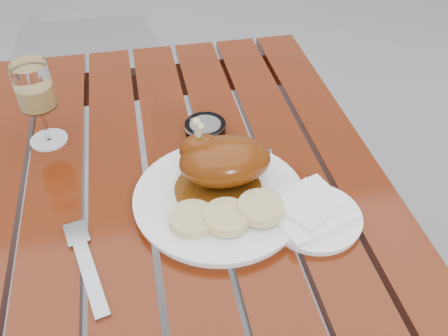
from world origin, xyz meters
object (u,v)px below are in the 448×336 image
(dinner_plate, at_px, (220,199))
(wine_glass, at_px, (39,105))
(ashtray, at_px, (205,127))
(side_plate, at_px, (314,217))
(table, at_px, (190,312))

(dinner_plate, bearing_deg, wine_glass, 141.45)
(dinner_plate, bearing_deg, ashtray, 87.09)
(dinner_plate, distance_m, side_plate, 0.17)
(table, xyz_separation_m, dinner_plate, (0.07, -0.03, 0.39))
(table, height_order, dinner_plate, dinner_plate)
(table, height_order, side_plate, side_plate)
(wine_glass, height_order, side_plate, wine_glass)
(wine_glass, height_order, ashtray, wine_glass)
(table, relative_size, ashtray, 13.66)
(ashtray, bearing_deg, side_plate, -64.12)
(side_plate, bearing_deg, table, 155.33)
(table, relative_size, wine_glass, 6.63)
(table, xyz_separation_m, wine_glass, (-0.25, 0.23, 0.47))
(dinner_plate, xyz_separation_m, ashtray, (0.01, 0.22, 0.00))
(wine_glass, bearing_deg, ashtray, -5.77)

